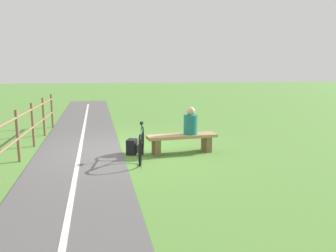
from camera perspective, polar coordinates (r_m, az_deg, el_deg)
ground_plane at (r=9.24m, az=-7.79°, el=-4.27°), size 80.00×80.00×0.00m
paved_path at (r=5.53m, az=-17.04°, el=-14.71°), size 5.42×36.06×0.02m
path_centre_line at (r=5.53m, az=-17.04°, el=-14.61°), size 2.88×31.89×0.00m
bench at (r=8.86m, az=2.44°, el=-2.47°), size 1.96×0.73×0.50m
person_seated at (r=8.85m, az=3.97°, el=0.59°), size 0.43×0.43×0.75m
bicycle at (r=8.23m, az=-4.66°, el=-3.17°), size 0.24×1.81×0.93m
backpack at (r=8.79m, az=-6.28°, el=-3.65°), size 0.34×0.38×0.41m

